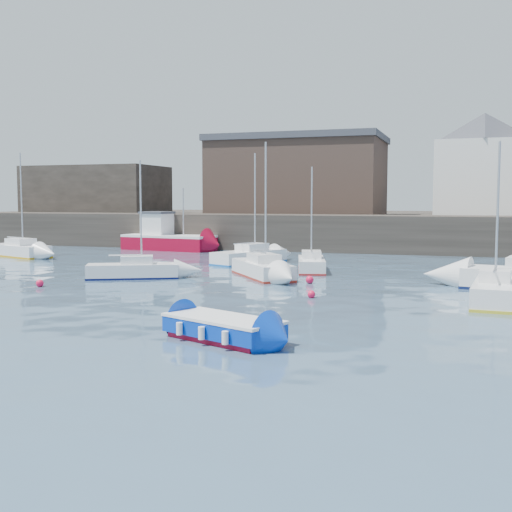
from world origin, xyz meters
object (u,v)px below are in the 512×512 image
(buoy_mid, at_px, (311,298))
(sailboat_h, at_px, (250,256))
(sailboat_e, at_px, (19,250))
(sailboat_f, at_px, (311,264))
(sailboat_c, at_px, (495,291))
(fishing_boat, at_px, (166,238))
(buoy_far, at_px, (310,283))
(blue_dinghy, at_px, (223,327))
(sailboat_b, at_px, (262,269))
(buoy_near, at_px, (40,287))
(sailboat_a, at_px, (133,270))

(buoy_mid, bearing_deg, sailboat_h, 119.00)
(sailboat_e, bearing_deg, sailboat_f, -6.38)
(sailboat_c, xyz_separation_m, sailboat_h, (-15.10, 12.80, -0.03))
(fishing_boat, height_order, buoy_far, fishing_boat)
(sailboat_h, bearing_deg, blue_dinghy, -72.91)
(sailboat_b, distance_m, sailboat_h, 7.89)
(sailboat_c, height_order, buoy_near, sailboat_c)
(fishing_boat, relative_size, buoy_far, 20.07)
(fishing_boat, xyz_separation_m, sailboat_c, (25.66, -21.56, -0.51))
(blue_dinghy, height_order, buoy_near, blue_dinghy)
(sailboat_b, height_order, sailboat_c, sailboat_b)
(sailboat_c, bearing_deg, sailboat_h, 139.70)
(sailboat_e, bearing_deg, sailboat_b, -16.82)
(sailboat_e, bearing_deg, buoy_mid, -26.66)
(sailboat_a, relative_size, sailboat_h, 0.86)
(sailboat_f, bearing_deg, buoy_far, -77.34)
(fishing_boat, xyz_separation_m, sailboat_b, (13.79, -15.96, -0.54))
(sailboat_b, relative_size, buoy_far, 17.91)
(sailboat_h, bearing_deg, buoy_near, -112.68)
(sailboat_f, xyz_separation_m, buoy_mid, (2.48, -10.30, -0.44))
(sailboat_b, height_order, buoy_mid, sailboat_b)
(sailboat_e, distance_m, sailboat_h, 18.14)
(fishing_boat, relative_size, sailboat_h, 1.12)
(sailboat_b, xyz_separation_m, sailboat_h, (-3.23, 7.20, 0.00))
(sailboat_h, height_order, buoy_mid, sailboat_h)
(sailboat_b, xyz_separation_m, buoy_mid, (4.34, -6.44, -0.48))
(sailboat_b, distance_m, sailboat_f, 4.28)
(sailboat_f, relative_size, buoy_far, 15.19)
(buoy_near, bearing_deg, sailboat_a, 58.57)
(sailboat_c, relative_size, sailboat_e, 0.86)
(fishing_boat, xyz_separation_m, sailboat_a, (7.28, -18.69, -0.57))
(sailboat_a, bearing_deg, buoy_near, -121.43)
(buoy_mid, bearing_deg, fishing_boat, 128.98)
(blue_dinghy, height_order, sailboat_c, sailboat_c)
(sailboat_f, height_order, sailboat_h, sailboat_h)
(sailboat_c, bearing_deg, sailboat_f, 136.62)
(buoy_near, height_order, buoy_far, buoy_far)
(fishing_boat, height_order, sailboat_e, sailboat_e)
(blue_dinghy, distance_m, fishing_boat, 36.16)
(sailboat_h, xyz_separation_m, buoy_far, (6.34, -8.93, -0.48))
(sailboat_f, height_order, buoy_mid, sailboat_f)
(blue_dinghy, distance_m, sailboat_a, 16.52)
(sailboat_a, xyz_separation_m, sailboat_b, (6.52, 2.73, 0.03))
(blue_dinghy, relative_size, sailboat_c, 0.63)
(sailboat_a, relative_size, buoy_mid, 18.57)
(sailboat_b, relative_size, sailboat_e, 0.95)
(fishing_boat, distance_m, sailboat_e, 12.16)
(sailboat_f, bearing_deg, sailboat_c, -43.38)
(sailboat_e, height_order, buoy_mid, sailboat_e)
(sailboat_h, bearing_deg, buoy_mid, -61.00)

